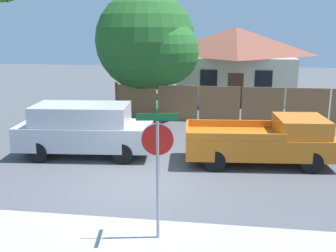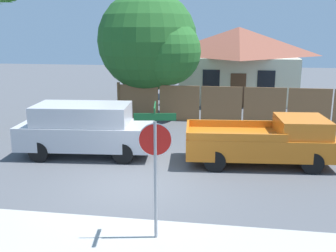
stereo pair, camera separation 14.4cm
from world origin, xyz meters
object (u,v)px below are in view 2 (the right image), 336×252
object	(u,v)px
house	(238,62)
oak_tree	(152,43)
orange_pickup	(266,141)
red_suv	(86,128)
stop_sign	(155,151)

from	to	relation	value
house	oak_tree	xyz separation A→B (m)	(-4.50, -6.71, 1.38)
house	orange_pickup	size ratio (longest dim) A/B	1.49
oak_tree	orange_pickup	size ratio (longest dim) A/B	1.27
orange_pickup	oak_tree	bearing A→B (deg)	122.36
red_suv	stop_sign	xyz separation A→B (m)	(3.58, -5.41, 0.99)
house	orange_pickup	xyz separation A→B (m)	(0.78, -13.63, -1.62)
house	stop_sign	bearing A→B (deg)	-96.04
oak_tree	red_suv	xyz separation A→B (m)	(-1.09, -6.94, -2.79)
oak_tree	house	bearing A→B (deg)	56.16
oak_tree	orange_pickup	world-z (taller)	oak_tree
house	stop_sign	size ratio (longest dim) A/B	2.56
oak_tree	orange_pickup	bearing A→B (deg)	-52.65
house	oak_tree	size ratio (longest dim) A/B	1.17
red_suv	orange_pickup	size ratio (longest dim) A/B	0.96
orange_pickup	stop_sign	bearing A→B (deg)	-122.22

